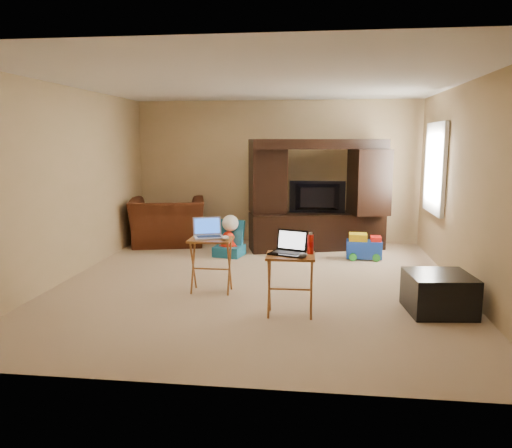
# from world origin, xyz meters

# --- Properties ---
(floor) EXTENTS (5.50, 5.50, 0.00)m
(floor) POSITION_xyz_m (0.00, 0.00, 0.00)
(floor) COLOR #CCB08D
(floor) RESTS_ON ground
(ceiling) EXTENTS (5.50, 5.50, 0.00)m
(ceiling) POSITION_xyz_m (0.00, 0.00, 2.50)
(ceiling) COLOR silver
(ceiling) RESTS_ON ground
(wall_back) EXTENTS (5.00, 0.00, 5.00)m
(wall_back) POSITION_xyz_m (0.00, 2.75, 1.25)
(wall_back) COLOR tan
(wall_back) RESTS_ON ground
(wall_front) EXTENTS (5.00, 0.00, 5.00)m
(wall_front) POSITION_xyz_m (0.00, -2.75, 1.25)
(wall_front) COLOR tan
(wall_front) RESTS_ON ground
(wall_left) EXTENTS (0.00, 5.50, 5.50)m
(wall_left) POSITION_xyz_m (-2.50, 0.00, 1.25)
(wall_left) COLOR tan
(wall_left) RESTS_ON ground
(wall_right) EXTENTS (0.00, 5.50, 5.50)m
(wall_right) POSITION_xyz_m (2.50, 0.00, 1.25)
(wall_right) COLOR tan
(wall_right) RESTS_ON ground
(window_pane) EXTENTS (0.00, 1.20, 1.20)m
(window_pane) POSITION_xyz_m (2.48, 1.55, 1.40)
(window_pane) COLOR white
(window_pane) RESTS_ON ground
(window_frame) EXTENTS (0.06, 1.14, 1.34)m
(window_frame) POSITION_xyz_m (2.46, 1.55, 1.40)
(window_frame) COLOR white
(window_frame) RESTS_ON ground
(entertainment_center) EXTENTS (2.30, 1.14, 1.83)m
(entertainment_center) POSITION_xyz_m (0.74, 2.15, 0.91)
(entertainment_center) COLOR black
(entertainment_center) RESTS_ON floor
(television) EXTENTS (0.93, 0.15, 0.53)m
(television) POSITION_xyz_m (0.74, 2.11, 0.88)
(television) COLOR black
(television) RESTS_ON entertainment_center
(recliner) EXTENTS (1.48, 1.37, 0.81)m
(recliner) POSITION_xyz_m (-1.84, 2.17, 0.41)
(recliner) COLOR #4C1F10
(recliner) RESTS_ON floor
(child_rocker) EXTENTS (0.51, 0.56, 0.56)m
(child_rocker) POSITION_xyz_m (-0.63, 1.46, 0.28)
(child_rocker) COLOR #176080
(child_rocker) RESTS_ON floor
(plush_toy) EXTENTS (0.36, 0.30, 0.40)m
(plush_toy) POSITION_xyz_m (-0.65, 1.46, 0.20)
(plush_toy) COLOR red
(plush_toy) RESTS_ON floor
(push_toy) EXTENTS (0.55, 0.40, 0.41)m
(push_toy) POSITION_xyz_m (1.46, 1.50, 0.20)
(push_toy) COLOR blue
(push_toy) RESTS_ON floor
(ottoman) EXTENTS (0.71, 0.71, 0.42)m
(ottoman) POSITION_xyz_m (2.03, -0.86, 0.21)
(ottoman) COLOR black
(ottoman) RESTS_ON floor
(tray_table_left) EXTENTS (0.50, 0.40, 0.66)m
(tray_table_left) POSITION_xyz_m (-0.51, -0.45, 0.33)
(tray_table_left) COLOR brown
(tray_table_left) RESTS_ON floor
(tray_table_right) EXTENTS (0.51, 0.41, 0.65)m
(tray_table_right) POSITION_xyz_m (0.47, -1.15, 0.32)
(tray_table_right) COLOR #A96A29
(tray_table_right) RESTS_ON floor
(laptop_left) EXTENTS (0.42, 0.38, 0.24)m
(laptop_left) POSITION_xyz_m (-0.54, -0.42, 0.78)
(laptop_left) COLOR #AFAFB4
(laptop_left) RESTS_ON tray_table_left
(laptop_right) EXTENTS (0.41, 0.38, 0.24)m
(laptop_right) POSITION_xyz_m (0.43, -1.13, 0.77)
(laptop_right) COLOR black
(laptop_right) RESTS_ON tray_table_right
(mouse_left) EXTENTS (0.10, 0.14, 0.05)m
(mouse_left) POSITION_xyz_m (-0.32, -0.52, 0.68)
(mouse_left) COLOR white
(mouse_left) RESTS_ON tray_table_left
(mouse_right) EXTENTS (0.11, 0.15, 0.05)m
(mouse_right) POSITION_xyz_m (0.60, -1.27, 0.67)
(mouse_right) COLOR #38383C
(mouse_right) RESTS_ON tray_table_right
(water_bottle) EXTENTS (0.06, 0.06, 0.20)m
(water_bottle) POSITION_xyz_m (0.67, -1.07, 0.75)
(water_bottle) COLOR red
(water_bottle) RESTS_ON tray_table_right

